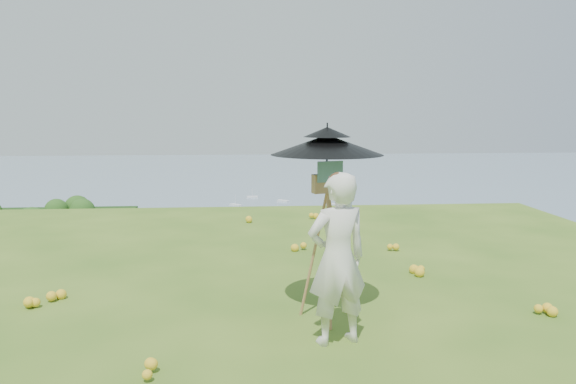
{
  "coord_description": "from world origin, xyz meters",
  "views": [
    {
      "loc": [
        0.4,
        -5.9,
        2.21
      ],
      "look_at": [
        1.02,
        2.19,
        1.03
      ],
      "focal_mm": 35.0,
      "sensor_mm": 36.0,
      "label": 1
    }
  ],
  "objects": [
    {
      "name": "painter",
      "position": [
        1.26,
        -0.81,
        0.83
      ],
      "size": [
        0.69,
        0.55,
        1.65
      ],
      "primitive_type": "imported",
      "rotation": [
        0.0,
        0.0,
        3.44
      ],
      "color": "silver",
      "rests_on": "ground"
    },
    {
      "name": "sun_umbrella",
      "position": [
        1.25,
        -0.17,
        1.75
      ],
      "size": [
        1.46,
        1.46,
        0.69
      ],
      "primitive_type": null,
      "rotation": [
        0.0,
        0.0,
        0.3
      ],
      "color": "black",
      "rests_on": "field_easel"
    },
    {
      "name": "bay_water",
      "position": [
        0.0,
        240.0,
        -34.0
      ],
      "size": [
        700.0,
        700.0,
        0.0
      ],
      "primitive_type": "plane",
      "color": "#708FA0",
      "rests_on": "ground"
    },
    {
      "name": "moored_boats",
      "position": [
        -12.5,
        161.0,
        -33.65
      ],
      "size": [
        140.0,
        140.0,
        0.7
      ],
      "primitive_type": null,
      "color": "silver",
      "rests_on": "bay_water"
    },
    {
      "name": "slope_trees",
      "position": [
        0.0,
        35.0,
        -15.0
      ],
      "size": [
        110.0,
        50.0,
        6.0
      ],
      "primitive_type": null,
      "color": "#234D17",
      "rests_on": "forest_slope"
    },
    {
      "name": "painter_cap",
      "position": [
        1.26,
        -0.81,
        1.61
      ],
      "size": [
        0.21,
        0.24,
        0.1
      ],
      "primitive_type": null,
      "rotation": [
        0.0,
        0.0,
        0.16
      ],
      "color": "#D27384",
      "rests_on": "painter"
    },
    {
      "name": "ground",
      "position": [
        0.0,
        0.0,
        0.0
      ],
      "size": [
        14.0,
        14.0,
        0.0
      ],
      "primitive_type": "plane",
      "color": "#3E671D",
      "rests_on": "ground"
    },
    {
      "name": "shoreline_tier",
      "position": [
        0.0,
        75.0,
        -36.0
      ],
      "size": [
        170.0,
        28.0,
        8.0
      ],
      "primitive_type": "cube",
      "color": "#696354",
      "rests_on": "bay_water"
    },
    {
      "name": "field_easel",
      "position": [
        1.25,
        -0.2,
        0.85
      ],
      "size": [
        0.8,
        0.8,
        1.7
      ],
      "primitive_type": null,
      "rotation": [
        0.0,
        0.0,
        0.27
      ],
      "color": "#A17243",
      "rests_on": "ground"
    },
    {
      "name": "harbor_town",
      "position": [
        0.0,
        75.0,
        -29.5
      ],
      "size": [
        110.0,
        22.0,
        5.0
      ],
      "primitive_type": null,
      "color": "beige",
      "rests_on": "shoreline_tier"
    },
    {
      "name": "wildflowers",
      "position": [
        0.0,
        0.25,
        0.06
      ],
      "size": [
        10.0,
        10.5,
        0.12
      ],
      "primitive_type": null,
      "color": "yellow",
      "rests_on": "ground"
    }
  ]
}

